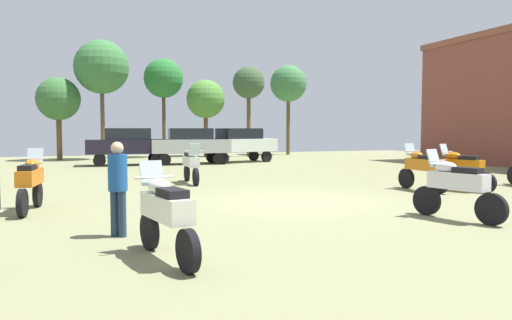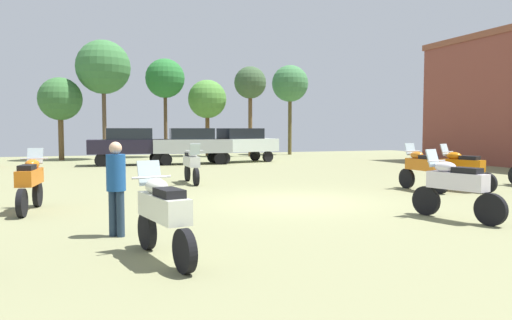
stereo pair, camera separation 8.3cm
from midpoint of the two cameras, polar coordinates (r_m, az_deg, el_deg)
name	(u,v)px [view 2 (the right image)]	position (r m, az deg, el deg)	size (l,w,h in m)	color
ground_plane	(294,202)	(12.85, 4.74, -5.03)	(44.00, 52.00, 0.02)	#7F8058
motorcycle_2	(163,212)	(7.21, -10.70, -6.15)	(0.72, 2.11, 1.44)	black
motorcycle_4	(422,168)	(15.92, 19.35, -0.88)	(0.62, 2.13, 1.49)	black
motorcycle_6	(192,164)	(17.25, -7.55, -0.43)	(0.62, 2.17, 1.45)	black
motorcycle_7	(462,168)	(16.35, 23.44, -0.88)	(0.85, 2.09, 1.47)	black
motorcycle_9	(456,186)	(11.02, 22.91, -2.87)	(0.79, 2.09, 1.49)	black
motorcycle_10	(30,181)	(12.38, -25.17, -2.28)	(0.64, 2.14, 1.47)	black
car_1	(241,142)	(28.21, -1.78, 2.11)	(4.58, 2.65, 2.00)	black
car_2	(192,143)	(26.90, -7.57, 2.00)	(4.47, 2.25, 2.00)	black
car_3	(129,144)	(26.79, -14.82, 1.90)	(4.38, 1.99, 2.00)	black
person_1	(116,181)	(8.92, -16.09, -2.47)	(0.48, 0.48, 1.71)	#223549
tree_1	(290,84)	(37.11, 4.14, 9.00)	(2.79, 2.79, 6.84)	brown
tree_2	(60,99)	(32.56, -22.25, 6.69)	(2.68, 2.68, 5.19)	brown
tree_4	(207,100)	(35.10, -5.77, 7.19)	(2.78, 2.78, 5.53)	brown
tree_5	(165,79)	(34.22, -10.72, 9.48)	(2.71, 2.71, 6.84)	#4E3A25
tree_7	(250,84)	(34.43, -0.62, 9.07)	(2.28, 2.28, 6.41)	brown
tree_8	(103,68)	(32.51, -17.68, 10.46)	(3.42, 3.42, 7.62)	brown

